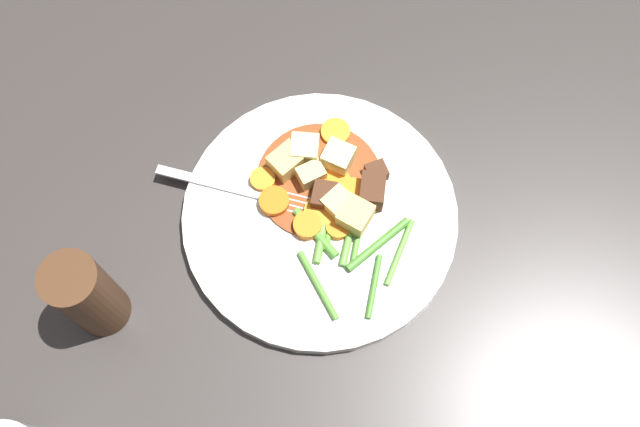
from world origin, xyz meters
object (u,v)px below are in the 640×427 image
Objects in this scene: carrot_slice_7 at (307,225)px; potato_chunk_0 at (339,203)px; carrot_slice_6 at (336,184)px; fork at (241,190)px; potato_chunk_5 at (355,216)px; meat_chunk_0 at (372,191)px; potato_chunk_2 at (286,162)px; potato_chunk_3 at (304,150)px; potato_chunk_1 at (312,175)px; carrot_slice_4 at (338,227)px; carrot_slice_1 at (274,202)px; carrot_slice_3 at (335,132)px; pepper_mill at (87,295)px; potato_chunk_4 at (338,158)px; carrot_slice_0 at (316,209)px; carrot_slice_5 at (263,180)px; meat_chunk_1 at (324,196)px; dinner_plate at (320,216)px; carrot_slice_2 at (354,193)px; meat_chunk_2 at (376,172)px.

carrot_slice_7 is 0.04m from potato_chunk_0.
fork is (0.02, 0.10, -0.00)m from carrot_slice_6.
meat_chunk_0 is (0.02, -0.02, -0.00)m from potato_chunk_5.
potato_chunk_2 is 0.02m from potato_chunk_3.
carrot_slice_4 is at bearing -167.71° from potato_chunk_1.
carrot_slice_1 is 0.07m from carrot_slice_6.
pepper_mill reaches higher than carrot_slice_3.
carrot_slice_4 is 0.91× the size of potato_chunk_4.
carrot_slice_3 is at bearing -51.87° from carrot_slice_1.
carrot_slice_0 reaches higher than fork.
pepper_mill reaches higher than carrot_slice_4.
meat_chunk_0 is (-0.05, -0.08, 0.00)m from potato_chunk_2.
carrot_slice_0 is 0.03m from carrot_slice_6.
carrot_slice_5 is 0.07m from meat_chunk_1.
carrot_slice_4 is at bearing 122.49° from meat_chunk_0.
carrot_slice_7 is 0.08m from meat_chunk_0.
potato_chunk_2 is at bearing 111.54° from potato_chunk_3.
carrot_slice_1 is 0.07m from potato_chunk_0.
potato_chunk_0 is 0.05m from potato_chunk_4.
carrot_slice_5 is 0.08m from potato_chunk_4.
carrot_slice_0 is 0.04m from carrot_slice_1.
meat_chunk_1 reaches higher than carrot_slice_0.
potato_chunk_5 reaches higher than carrot_slice_7.
meat_chunk_1 is at bearing 11.47° from carrot_slice_4.
potato_chunk_2 is (0.04, -0.02, 0.01)m from carrot_slice_1.
pepper_mill is at bearing 105.54° from carrot_slice_6.
pepper_mill reaches higher than potato_chunk_0.
dinner_plate is 0.03m from carrot_slice_4.
carrot_slice_3 is at bearing -69.60° from fork.
dinner_plate is at bearing 107.59° from carrot_slice_2.
potato_chunk_4 is 0.05m from meat_chunk_0.
potato_chunk_1 is (0.04, -0.01, 0.01)m from carrot_slice_0.
meat_chunk_0 reaches higher than potato_chunk_0.
carrot_slice_1 reaches higher than fork.
potato_chunk_3 reaches higher than carrot_slice_5.
carrot_slice_4 is 0.02m from potato_chunk_0.
dinner_plate is 9.08× the size of carrot_slice_1.
carrot_slice_4 is 0.17× the size of fork.
carrot_slice_7 is 0.18× the size of fork.
carrot_slice_2 is 0.03m from potato_chunk_5.
carrot_slice_4 is at bearing -126.08° from carrot_slice_1.
carrot_slice_2 is (-0.01, -0.08, -0.00)m from carrot_slice_1.
meat_chunk_1 is (0.00, 0.03, 0.01)m from carrot_slice_2.
meat_chunk_0 is at bearing -87.83° from carrot_slice_0.
dinner_plate is at bearing 112.76° from meat_chunk_2.
fork is at bearing 59.24° from dinner_plate.
carrot_slice_4 is 0.79× the size of meat_chunk_0.
dinner_plate is 8.66× the size of carrot_slice_0.
potato_chunk_5 is 0.26× the size of pepper_mill.
potato_chunk_2 reaches higher than carrot_slice_1.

